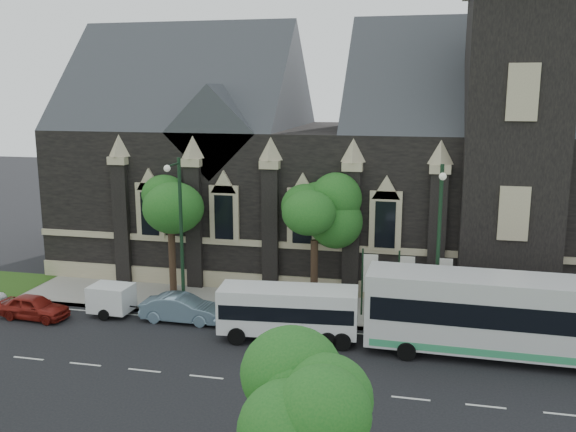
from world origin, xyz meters
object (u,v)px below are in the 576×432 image
(street_lamp_near, at_px, (439,241))
(banner_flag_right, at_px, (441,282))
(car_far_red, at_px, (34,307))
(shuttle_bus, at_px, (289,310))
(tree_walk_right, at_px, (319,209))
(banner_flag_left, at_px, (367,277))
(tree_park_east, at_px, (300,395))
(tour_coach, at_px, (513,316))
(street_lamp_mid, at_px, (180,228))
(tree_walk_left, at_px, (175,204))
(sedan, at_px, (182,308))
(box_trailer, at_px, (111,298))
(banner_flag_center, at_px, (404,279))

(street_lamp_near, xyz_separation_m, banner_flag_right, (0.29, 1.91, -2.73))
(car_far_red, bearing_deg, shuttle_bus, -84.94)
(tree_walk_right, xyz_separation_m, banner_flag_left, (3.08, -1.71, -3.43))
(tree_park_east, height_order, shuttle_bus, tree_park_east)
(tour_coach, bearing_deg, street_lamp_mid, 174.77)
(tree_park_east, bearing_deg, banner_flag_right, 77.35)
(tree_walk_left, xyz_separation_m, sedan, (2.12, -4.50, -4.99))
(banner_flag_right, xyz_separation_m, car_far_red, (-22.20, -4.23, -1.70))
(tour_coach, xyz_separation_m, box_trailer, (-21.45, 1.15, -1.16))
(banner_flag_left, bearing_deg, shuttle_bus, -132.74)
(banner_flag_left, relative_size, sedan, 0.88)
(tour_coach, distance_m, box_trailer, 21.51)
(banner_flag_left, xyz_separation_m, box_trailer, (-14.21, -2.80, -1.38))
(tree_walk_left, distance_m, car_far_red, 9.91)
(box_trailer, bearing_deg, banner_flag_center, 11.65)
(street_lamp_mid, distance_m, banner_flag_center, 12.73)
(banner_flag_left, relative_size, box_trailer, 1.20)
(banner_flag_left, height_order, box_trailer, banner_flag_left)
(banner_flag_center, xyz_separation_m, car_far_red, (-20.20, -4.23, -1.70))
(tree_walk_left, bearing_deg, street_lamp_mid, -63.53)
(banner_flag_center, relative_size, sedan, 0.88)
(tree_walk_right, bearing_deg, street_lamp_mid, -153.35)
(street_lamp_mid, bearing_deg, tree_park_east, -58.21)
(banner_flag_right, bearing_deg, tree_walk_right, 166.40)
(banner_flag_right, bearing_deg, banner_flag_center, 180.00)
(banner_flag_right, bearing_deg, tree_park_east, -102.65)
(banner_flag_left, bearing_deg, car_far_red, -166.90)
(tree_park_east, bearing_deg, tree_walk_right, 98.42)
(street_lamp_near, xyz_separation_m, banner_flag_left, (-3.71, 1.91, -2.73))
(box_trailer, bearing_deg, banner_flag_left, 13.00)
(banner_flag_left, relative_size, car_far_red, 1.00)
(tree_walk_right, height_order, sedan, tree_walk_right)
(street_lamp_near, height_order, banner_flag_center, street_lamp_near)
(street_lamp_mid, relative_size, banner_flag_right, 2.25)
(tree_walk_right, relative_size, street_lamp_near, 0.87)
(tree_walk_left, height_order, tour_coach, tree_walk_left)
(tour_coach, height_order, sedan, tour_coach)
(tour_coach, bearing_deg, box_trailer, 178.35)
(shuttle_bus, xyz_separation_m, car_far_red, (-14.57, -0.30, -0.90))
(tour_coach, relative_size, car_far_red, 3.44)
(tree_walk_left, height_order, shuttle_bus, tree_walk_left)
(sedan, height_order, car_far_red, sedan)
(banner_flag_center, height_order, shuttle_bus, banner_flag_center)
(street_lamp_mid, bearing_deg, box_trailer, -167.18)
(tree_park_east, relative_size, tour_coach, 0.46)
(sedan, bearing_deg, tree_walk_right, -57.08)
(tree_park_east, bearing_deg, shuttle_bus, 103.77)
(shuttle_bus, bearing_deg, box_trailer, 168.78)
(tour_coach, bearing_deg, tree_walk_right, 152.65)
(tree_park_east, bearing_deg, sedan, 122.39)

